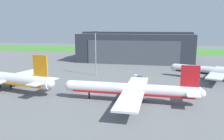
{
  "coord_description": "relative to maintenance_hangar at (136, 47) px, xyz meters",
  "views": [
    {
      "loc": [
        23.35,
        -72.51,
        22.96
      ],
      "look_at": [
        5.08,
        14.18,
        5.85
      ],
      "focal_mm": 35.86,
      "sensor_mm": 36.0,
      "label": 1
    }
  ],
  "objects": [
    {
      "name": "airliner_near_right",
      "position": [
        8.0,
        -88.24,
        -5.63
      ],
      "size": [
        43.87,
        36.76,
        12.1
      ],
      "color": "silver",
      "rests_on": "ground_plane"
    },
    {
      "name": "airliner_near_left",
      "position": [
        -40.81,
        -84.61,
        -4.98
      ],
      "size": [
        47.17,
        38.86,
        13.9
      ],
      "color": "silver",
      "rests_on": "ground_plane"
    },
    {
      "name": "maintenance_hangar",
      "position": [
        0.0,
        0.0,
        0.0
      ],
      "size": [
        74.12,
        38.86,
        19.67
      ],
      "color": "#2D333D",
      "rests_on": "ground_plane"
    },
    {
      "name": "apron_light_mast",
      "position": [
        -13.5,
        -53.51,
        2.77
      ],
      "size": [
        2.4,
        0.5,
        20.96
      ],
      "color": "#99999E",
      "rests_on": "ground_plane"
    },
    {
      "name": "ground_plane",
      "position": [
        -7.53,
        -82.52,
        -9.38
      ],
      "size": [
        440.0,
        440.0,
        0.0
      ],
      "primitive_type": "plane",
      "color": "slate"
    },
    {
      "name": "pushback_tractor",
      "position": [
        7.12,
        -58.05,
        -8.3
      ],
      "size": [
        3.91,
        2.86,
        2.13
      ],
      "color": "silver",
      "rests_on": "ground_plane"
    },
    {
      "name": "airliner_far_left",
      "position": [
        40.86,
        -52.17,
        -5.63
      ],
      "size": [
        38.22,
        31.49,
        12.11
      ],
      "color": "silver",
      "rests_on": "ground_plane"
    },
    {
      "name": "grass_field_strip",
      "position": [
        -7.53,
        69.53,
        -9.34
      ],
      "size": [
        440.0,
        56.0,
        0.08
      ],
      "primitive_type": "cube",
      "color": "#40892E",
      "rests_on": "ground_plane"
    }
  ]
}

